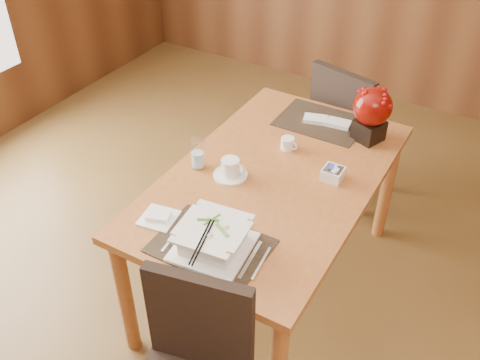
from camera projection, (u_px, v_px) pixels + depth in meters
The scene contains 12 objects.
dining_table at pixel (273, 191), 2.57m from camera, with size 0.90×1.50×0.75m.
placemat_near at pixel (211, 246), 2.13m from camera, with size 0.45×0.33×0.01m, color black.
placemat_far at pixel (321, 122), 2.89m from camera, with size 0.45×0.33×0.01m, color black.
soup_setting at pixel (213, 238), 2.09m from camera, with size 0.32×0.32×0.12m.
coffee_cup at pixel (230, 169), 2.48m from camera, with size 0.16×0.16×0.09m.
water_glass at pixel (198, 154), 2.52m from camera, with size 0.07×0.07×0.15m, color silver.
creamer_jug at pixel (287, 143), 2.67m from camera, with size 0.09×0.09×0.06m, color white, non-canonical shape.
sugar_caddy at pixel (333, 174), 2.47m from camera, with size 0.09×0.09×0.06m, color white.
berry_decor at pixel (372, 111), 2.66m from camera, with size 0.20×0.20×0.29m.
napkins_far at pixel (329, 122), 2.86m from camera, with size 0.25×0.09×0.02m, color white, non-canonical shape.
bread_plate at pixel (159, 218), 2.26m from camera, with size 0.15×0.15×0.01m, color white.
far_chair at pixel (348, 127), 3.27m from camera, with size 0.53×0.54×0.94m.
Camera 1 is at (0.87, -1.22, 2.26)m, focal length 40.00 mm.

